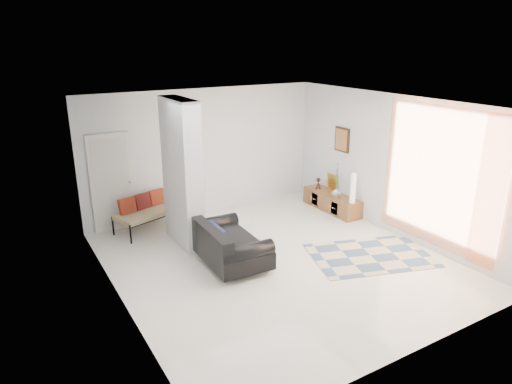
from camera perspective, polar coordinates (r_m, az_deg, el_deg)
floor at (r=8.31m, az=2.63°, el=-8.61°), size 6.00×6.00×0.00m
ceiling at (r=7.46m, az=2.95°, el=10.91°), size 6.00×6.00×0.00m
wall_back at (r=10.31m, az=-6.48°, el=5.02°), size 6.00×0.00×6.00m
wall_front at (r=5.70m, az=19.80°, el=-7.41°), size 6.00×0.00×6.00m
wall_left at (r=6.73m, az=-17.17°, el=-3.09°), size 0.00×6.00×6.00m
wall_right at (r=9.51m, az=16.77°, el=3.20°), size 0.00×6.00×6.00m
partition_column at (r=8.65m, az=-9.23°, el=2.26°), size 0.35×1.20×2.80m
hallway_door at (r=9.73m, az=-17.60°, el=1.12°), size 0.85×0.06×2.04m
curtain at (r=8.74m, az=21.92°, el=1.65°), size 0.00×2.55×2.55m
wall_art at (r=10.49m, az=10.71°, el=6.45°), size 0.04×0.45×0.55m
media_console at (r=10.75m, az=9.44°, el=-1.19°), size 0.45×1.60×0.80m
loveseat at (r=8.12m, az=-3.76°, el=-6.54°), size 1.04×1.70×0.76m
daybed at (r=9.76m, az=-13.02°, el=-2.11°), size 1.69×1.09×0.77m
area_rug at (r=8.74m, az=14.11°, el=-7.69°), size 2.49×2.03×0.01m
cylinder_lamp at (r=10.08m, az=12.04°, el=0.43°), size 0.12×0.12×0.65m
bronze_figurine at (r=10.95m, az=7.78°, el=1.07°), size 0.14×0.14×0.27m
vase at (r=10.49m, az=9.98°, el=-0.02°), size 0.21×0.21×0.20m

